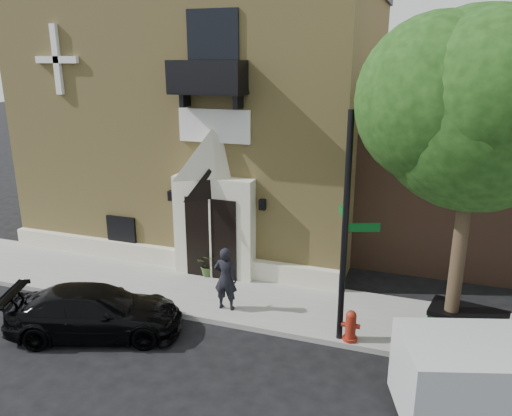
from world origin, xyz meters
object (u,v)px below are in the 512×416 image
Objects in this scene: fire_hydrant at (351,326)px; pedestrian_near at (226,279)px; street_sign at (346,230)px; dumpster at (466,332)px; black_sedan at (95,312)px.

pedestrian_near reaches higher than fire_hydrant.
pedestrian_near is at bearing 152.18° from street_sign.
dumpster is 1.02× the size of pedestrian_near.
pedestrian_near is (-6.16, 0.18, 0.34)m from dumpster.
black_sedan is 6.66m from street_sign.
black_sedan reaches higher than dumpster.
dumpster is at bearing -97.79° from black_sedan.
street_sign is at bearing -94.64° from black_sedan.
street_sign reaches higher than pedestrian_near.
black_sedan is at bearing 175.53° from street_sign.
dumpster is at bearing -14.41° from street_sign.
fire_hydrant is at bearing -95.66° from black_sedan.
street_sign is 3.12× the size of pedestrian_near.
pedestrian_near is (2.74, 2.11, 0.42)m from black_sedan.
street_sign is 3.83m from pedestrian_near.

